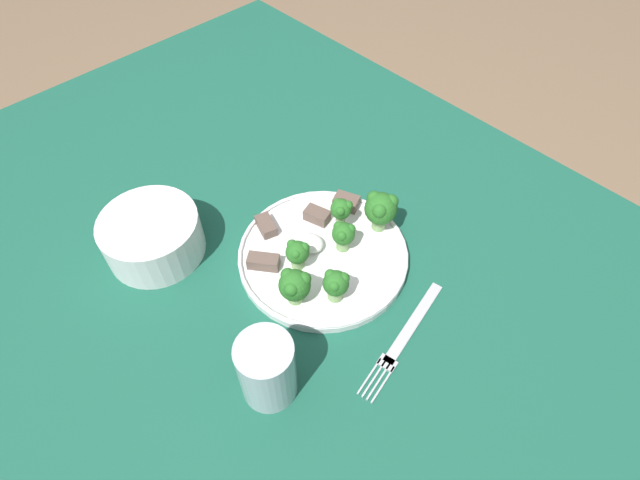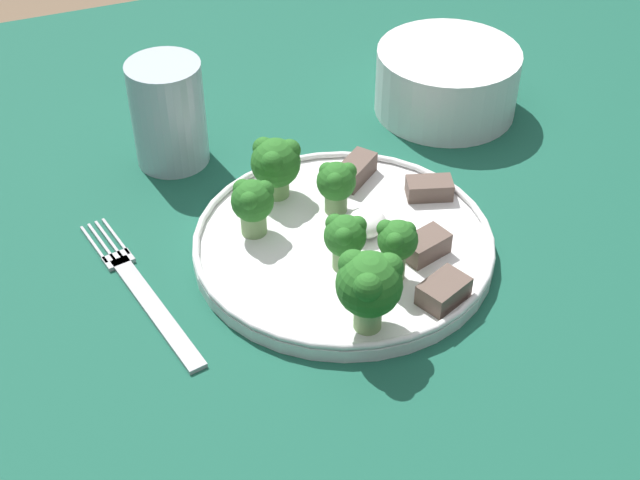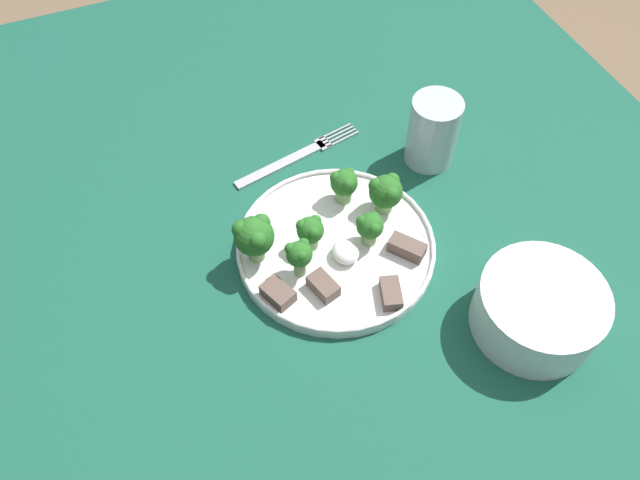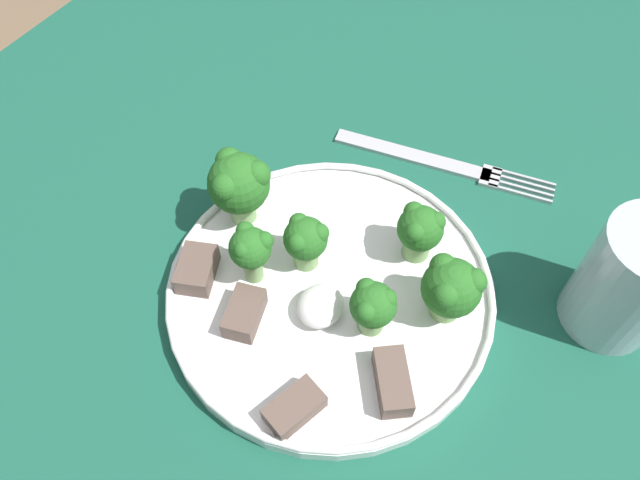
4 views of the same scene
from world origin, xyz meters
name	(u,v)px [view 2 (image 2 of 4)]	position (x,y,z in m)	size (l,w,h in m)	color
table	(342,279)	(0.00, 0.00, 0.62)	(1.39, 1.01, 0.71)	#195642
dinner_plate	(343,244)	(-0.02, -0.05, 0.71)	(0.26, 0.26, 0.02)	white
fork	(141,291)	(-0.19, -0.04, 0.71)	(0.06, 0.21, 0.00)	#B2B2B7
cream_bowl	(446,83)	(0.17, 0.12, 0.74)	(0.15, 0.15, 0.07)	white
drinking_glass	(169,119)	(-0.12, 0.14, 0.75)	(0.07, 0.07, 0.10)	#B2C1CC
broccoli_floret_near_rim_left	(369,284)	(-0.04, -0.15, 0.76)	(0.05, 0.05, 0.07)	#7FA866
broccoli_floret_center_left	(395,242)	(0.00, -0.11, 0.76)	(0.03, 0.03, 0.06)	#7FA866
broccoli_floret_back_left	(336,183)	(-0.01, -0.01, 0.75)	(0.04, 0.03, 0.05)	#7FA866
broccoli_floret_front_left	(345,237)	(-0.03, -0.08, 0.75)	(0.04, 0.03, 0.05)	#7FA866
broccoli_floret_center_back	(253,202)	(-0.09, -0.01, 0.75)	(0.04, 0.04, 0.05)	#7FA866
broccoli_floret_mid_cluster	(276,163)	(-0.05, 0.03, 0.75)	(0.05, 0.04, 0.06)	#7FA866
meat_slice_front_slice	(444,291)	(0.02, -0.14, 0.73)	(0.05, 0.04, 0.02)	brown
meat_slice_middle_slice	(429,188)	(0.08, -0.02, 0.73)	(0.05, 0.03, 0.02)	brown
meat_slice_rear_slice	(355,170)	(0.02, 0.03, 0.73)	(0.05, 0.05, 0.02)	brown
meat_slice_edge_slice	(425,246)	(0.04, -0.09, 0.73)	(0.04, 0.03, 0.02)	brown
sauce_dollop	(364,223)	(0.00, -0.04, 0.73)	(0.04, 0.03, 0.02)	white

